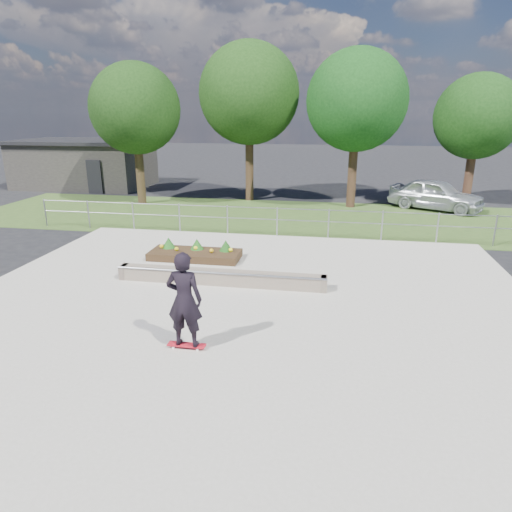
{
  "coord_description": "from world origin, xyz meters",
  "views": [
    {
      "loc": [
        2.16,
        -9.83,
        4.77
      ],
      "look_at": [
        0.2,
        1.5,
        1.1
      ],
      "focal_mm": 32.0,
      "sensor_mm": 36.0,
      "label": 1
    }
  ],
  "objects_px": {
    "grind_ledge": "(220,277)",
    "parked_car": "(436,195)",
    "planter_bed": "(195,253)",
    "skateboarder": "(184,300)"
  },
  "relations": [
    {
      "from": "skateboarder",
      "to": "parked_car",
      "type": "height_order",
      "value": "skateboarder"
    },
    {
      "from": "grind_ledge",
      "to": "planter_bed",
      "type": "bearing_deg",
      "value": 122.61
    },
    {
      "from": "grind_ledge",
      "to": "parked_car",
      "type": "height_order",
      "value": "parked_car"
    },
    {
      "from": "grind_ledge",
      "to": "skateboarder",
      "type": "height_order",
      "value": "skateboarder"
    },
    {
      "from": "skateboarder",
      "to": "parked_car",
      "type": "bearing_deg",
      "value": 63.48
    },
    {
      "from": "planter_bed",
      "to": "skateboarder",
      "type": "relative_size",
      "value": 1.43
    },
    {
      "from": "parked_car",
      "to": "planter_bed",
      "type": "bearing_deg",
      "value": 164.8
    },
    {
      "from": "skateboarder",
      "to": "parked_car",
      "type": "relative_size",
      "value": 0.46
    },
    {
      "from": "planter_bed",
      "to": "skateboarder",
      "type": "distance_m",
      "value": 6.18
    },
    {
      "from": "grind_ledge",
      "to": "parked_car",
      "type": "relative_size",
      "value": 1.32
    }
  ]
}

